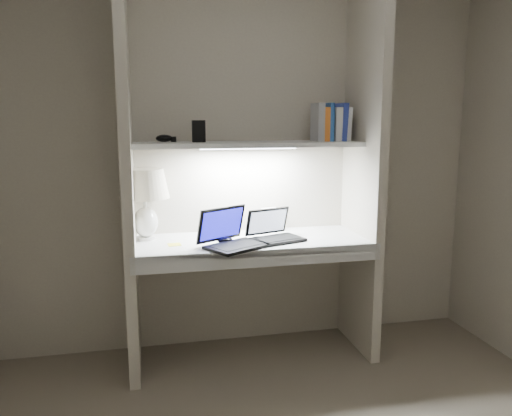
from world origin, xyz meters
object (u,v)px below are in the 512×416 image
object	(u,v)px
laptop_main	(231,238)
laptop_netbook	(274,233)
table_lamp	(145,192)
book_row	(331,123)
speaker	(270,220)

from	to	relation	value
laptop_main	laptop_netbook	bearing A→B (deg)	-10.18
table_lamp	book_row	world-z (taller)	book_row
table_lamp	speaker	distance (m)	0.84
laptop_netbook	table_lamp	bearing A→B (deg)	148.67
laptop_netbook	speaker	bearing A→B (deg)	62.48
speaker	book_row	bearing A→B (deg)	-29.66
laptop_main	book_row	world-z (taller)	book_row
speaker	table_lamp	bearing A→B (deg)	170.99
laptop_netbook	book_row	size ratio (longest dim) A/B	1.49
laptop_main	book_row	xyz separation A→B (m)	(0.69, 0.25, 0.66)
laptop_main	laptop_netbook	xyz separation A→B (m)	(0.29, 0.11, -0.01)
table_lamp	laptop_netbook	xyz separation A→B (m)	(0.77, -0.17, -0.25)
laptop_main	speaker	bearing A→B (deg)	16.55
speaker	laptop_main	bearing A→B (deg)	-146.82
laptop_main	laptop_netbook	distance (m)	0.31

